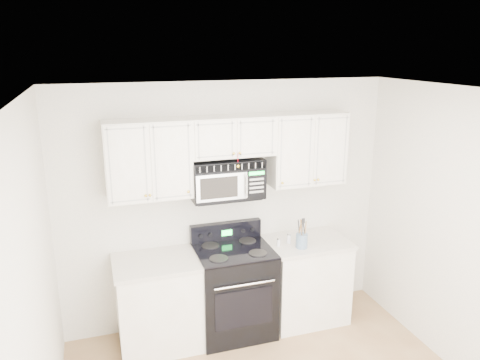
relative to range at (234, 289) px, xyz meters
name	(u,v)px	position (x,y,z in m)	size (l,w,h in m)	color
room	(296,281)	(0.03, -1.43, 0.82)	(3.51, 3.51, 2.61)	tan
base_cabinet_left	(160,305)	(-0.77, 0.01, -0.06)	(0.86, 0.65, 0.92)	white
base_cabinet_right	(305,282)	(0.83, 0.01, -0.06)	(0.86, 0.65, 0.92)	white
range	(234,289)	(0.00, 0.00, 0.00)	(0.77, 0.70, 1.12)	black
upper_cabinets	(231,150)	(0.03, 0.16, 1.45)	(2.44, 0.37, 0.75)	white
microwave	(227,178)	(-0.03, 0.14, 1.17)	(0.72, 0.41, 0.40)	black
utensil_crock	(302,240)	(0.69, -0.14, 0.52)	(0.12, 0.12, 0.32)	slate
shaker_salt	(278,242)	(0.48, -0.04, 0.48)	(0.04, 0.04, 0.09)	silver
shaker_pepper	(289,238)	(0.61, 0.00, 0.49)	(0.05, 0.05, 0.11)	silver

